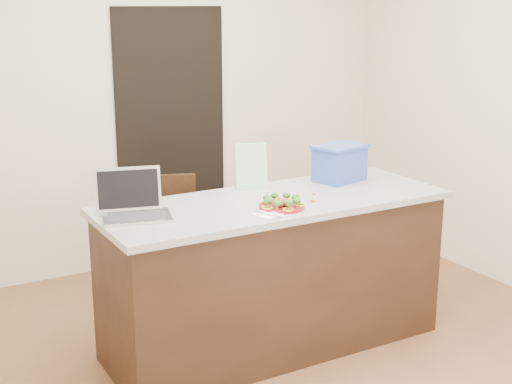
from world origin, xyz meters
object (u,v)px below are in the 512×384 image
island (273,273)px  plate (282,206)px  napkin (268,214)px  chair (173,234)px  yogurt_bottle (314,200)px  laptop (133,204)px  blue_box (340,163)px

island → plate: size_ratio=8.04×
napkin → chair: napkin is taller
yogurt_bottle → laptop: bearing=163.3°
island → laptop: bearing=173.5°
plate → laptop: (-0.77, 0.27, 0.06)m
island → blue_box: 0.85m
plate → napkin: bearing=-152.4°
yogurt_bottle → laptop: (-0.97, 0.29, 0.04)m
laptop → blue_box: bearing=19.0°
blue_box → laptop: bearing=169.1°
yogurt_bottle → island: bearing=126.5°
laptop → blue_box: laptop is taller
plate → laptop: laptop is taller
yogurt_bottle → chair: size_ratio=0.07×
plate → blue_box: size_ratio=0.69×
yogurt_bottle → chair: 1.20m
plate → laptop: bearing=161.0°
laptop → chair: bearing=69.6°
yogurt_bottle → chair: (-0.44, 1.03, -0.43)m
chair → napkin: bearing=-62.8°
napkin → laptop: laptop is taller
plate → yogurt_bottle: 0.20m
island → laptop: laptop is taller
plate → chair: bearing=103.4°
napkin → yogurt_bottle: size_ratio=2.11×
napkin → yogurt_bottle: yogurt_bottle is taller
laptop → chair: (0.53, 0.74, -0.47)m
napkin → laptop: 0.72m
napkin → blue_box: 0.90m
yogurt_bottle → blue_box: 0.60m
island → yogurt_bottle: 0.54m
island → plate: plate is taller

